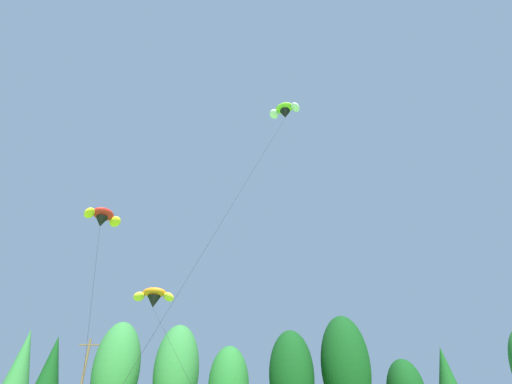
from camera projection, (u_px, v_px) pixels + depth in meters
name	position (u px, v px, depth m)	size (l,w,h in m)	color
treeline_tree_a	(19.00, 372.00, 53.56)	(4.82, 4.82, 14.64)	#472D19
treeline_tree_b	(49.00, 376.00, 50.30)	(4.49, 4.49, 13.12)	#472D19
treeline_tree_c	(116.00, 370.00, 50.77)	(5.82, 5.82, 14.90)	#472D19
treeline_tree_d	(176.00, 371.00, 51.19)	(5.76, 5.76, 14.65)	#472D19
treeline_tree_f	(292.00, 376.00, 47.14)	(5.32, 5.32, 13.05)	#472D19
treeline_tree_g	(346.00, 366.00, 47.35)	(5.77, 5.77, 14.71)	#472D19
treeline_tree_i	(448.00, 384.00, 49.34)	(4.17, 4.17, 11.67)	#472D19
parafoil_kite_high_red_yellow	(102.00, 218.00, 26.74)	(6.18, 10.08, 13.89)	red
parafoil_kite_mid_orange	(154.00, 297.00, 35.17)	(10.12, 17.27, 11.60)	orange
parafoil_kite_far_lime_white	(285.00, 111.00, 33.53)	(8.97, 11.74, 24.62)	#93D633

